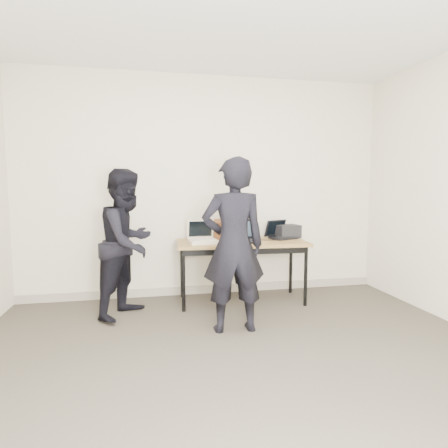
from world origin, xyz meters
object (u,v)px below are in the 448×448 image
object	(u,v)px
laptop_beige	(203,238)
leather_satchel	(223,229)
person_typist	(234,245)
person_observer	(128,243)
desk	(242,246)
laptop_center	(242,236)
equipment_box	(287,231)
laptop_right	(280,234)

from	to	relation	value
laptop_beige	leather_satchel	world-z (taller)	laptop_beige
person_typist	person_observer	size ratio (longest dim) A/B	1.06
desk	laptop_beige	xyz separation A→B (m)	(-0.46, -0.01, 0.11)
laptop_center	person_observer	distance (m)	1.30
laptop_center	equipment_box	xyz separation A→B (m)	(0.62, 0.19, 0.02)
person_typist	laptop_right	bearing A→B (deg)	-129.20
leather_satchel	desk	bearing A→B (deg)	-47.97
leather_satchel	person_typist	bearing A→B (deg)	-92.17
laptop_beige	person_observer	xyz separation A→B (m)	(-0.82, -0.18, -0.00)
laptop_beige	equipment_box	xyz separation A→B (m)	(1.09, 0.20, 0.03)
equipment_box	person_typist	distance (m)	1.38
laptop_center	equipment_box	bearing A→B (deg)	32.85
laptop_right	equipment_box	distance (m)	0.12
laptop_beige	laptop_right	size ratio (longest dim) A/B	0.87
laptop_center	person_observer	size ratio (longest dim) A/B	0.26
laptop_beige	person_typist	bearing A→B (deg)	-83.41
equipment_box	laptop_beige	bearing A→B (deg)	-169.47
laptop_right	leather_satchel	bearing A→B (deg)	149.76
equipment_box	leather_satchel	bearing A→B (deg)	177.48
person_typist	laptop_beige	bearing A→B (deg)	-77.61
desk	laptop_center	distance (m)	0.12
equipment_box	person_observer	world-z (taller)	person_observer
laptop_right	equipment_box	size ratio (longest dim) A/B	1.43
desk	equipment_box	distance (m)	0.67
laptop_beige	person_observer	bearing A→B (deg)	-172.52
laptop_right	person_observer	xyz separation A→B (m)	(-1.80, -0.34, -0.00)
laptop_center	equipment_box	size ratio (longest dim) A/B	1.46
laptop_right	leather_satchel	size ratio (longest dim) A/B	1.06
desk	equipment_box	world-z (taller)	equipment_box
desk	laptop_center	world-z (taller)	laptop_center
leather_satchel	person_observer	bearing A→B (deg)	-155.18
desk	person_typist	distance (m)	0.90
laptop_center	desk	bearing A→B (deg)	-134.76
laptop_right	equipment_box	world-z (taller)	laptop_right
person_observer	person_typist	bearing A→B (deg)	-90.30
desk	laptop_right	world-z (taller)	laptop_right
person_typist	person_observer	xyz separation A→B (m)	(-0.99, 0.64, -0.04)
laptop_right	equipment_box	xyz separation A→B (m)	(0.11, 0.05, 0.03)
laptop_right	person_observer	distance (m)	1.83
laptop_center	leather_satchel	world-z (taller)	leather_satchel
desk	leather_satchel	size ratio (longest dim) A/B	4.14
equipment_box	person_observer	xyz separation A→B (m)	(-1.91, -0.39, -0.03)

